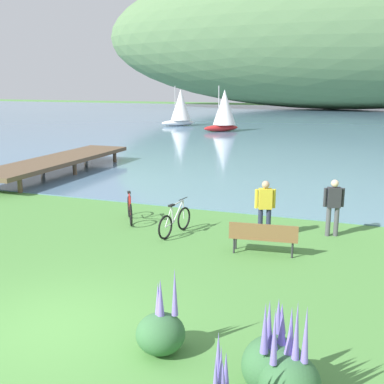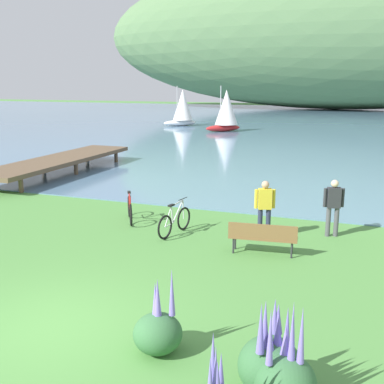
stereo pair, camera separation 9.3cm
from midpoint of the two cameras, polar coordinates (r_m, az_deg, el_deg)
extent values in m
plane|color=#518E42|center=(9.53, -16.52, -15.41)|extent=(200.00, 200.00, 0.00)
cube|color=#5B7F9E|center=(55.91, 15.02, 8.08)|extent=(180.00, 80.00, 0.04)
ellipsoid|color=#567A4C|center=(85.80, 17.65, 18.07)|extent=(83.94, 28.00, 25.54)
cube|color=brown|center=(12.73, 8.79, -5.45)|extent=(1.84, 0.67, 0.05)
cube|color=brown|center=(12.46, 8.73, -4.77)|extent=(1.79, 0.23, 0.40)
cylinder|color=#2D2D33|center=(13.04, 5.46, -5.94)|extent=(0.05, 0.05, 0.45)
cylinder|color=#2D2D33|center=(12.92, 12.23, -6.37)|extent=(0.05, 0.05, 0.45)
cylinder|color=#2D2D33|center=(12.73, 5.23, -6.42)|extent=(0.05, 0.05, 0.45)
cylinder|color=#2D2D33|center=(12.60, 12.17, -6.87)|extent=(0.05, 0.05, 0.45)
torus|color=black|center=(14.61, -0.82, -3.22)|extent=(0.19, 0.72, 0.72)
torus|color=black|center=(13.77, -3.10, -4.27)|extent=(0.19, 0.72, 0.72)
cylinder|color=silver|center=(14.25, -1.53, -2.35)|extent=(0.15, 0.60, 0.61)
cylinder|color=silver|center=(14.15, -1.62, -1.35)|extent=(0.16, 0.65, 0.09)
cylinder|color=silver|center=(13.99, -2.24, -2.76)|extent=(0.07, 0.13, 0.54)
cylinder|color=silver|center=(13.93, -2.62, -4.01)|extent=(0.11, 0.42, 0.05)
cylinder|color=silver|center=(13.83, -2.72, -3.00)|extent=(0.09, 0.37, 0.56)
cylinder|color=silver|center=(14.51, -0.87, -2.11)|extent=(0.05, 0.09, 0.60)
cube|color=black|center=(13.88, -2.34, -1.62)|extent=(0.14, 0.25, 0.05)
cylinder|color=black|center=(14.41, -0.93, -0.82)|extent=(0.11, 0.48, 0.02)
torus|color=black|center=(15.12, -7.23, -2.76)|extent=(0.42, 0.65, 0.72)
torus|color=black|center=(16.13, -7.46, -1.76)|extent=(0.42, 0.65, 0.72)
cylinder|color=red|center=(15.37, -7.34, -1.31)|extent=(0.35, 0.54, 0.61)
cylinder|color=red|center=(15.34, -7.38, -0.32)|extent=(0.37, 0.59, 0.09)
cylinder|color=red|center=(15.69, -7.41, -1.11)|extent=(0.10, 0.13, 0.54)
cylinder|color=red|center=(15.93, -7.41, -1.92)|extent=(0.24, 0.38, 0.05)
cylinder|color=red|center=(15.90, -7.45, -0.96)|extent=(0.21, 0.33, 0.56)
cylinder|color=red|center=(15.07, -7.27, -1.64)|extent=(0.07, 0.09, 0.60)
cube|color=black|center=(15.66, -7.45, -0.03)|extent=(0.21, 0.26, 0.05)
cylinder|color=black|center=(15.01, -7.31, -0.36)|extent=(0.27, 0.42, 0.02)
cylinder|color=#4C4C51|center=(14.57, 16.31, -3.48)|extent=(0.14, 0.14, 0.88)
cylinder|color=#4C4C51|center=(14.63, 17.22, -3.47)|extent=(0.14, 0.14, 0.88)
cube|color=#2D2D33|center=(14.42, 16.96, -0.66)|extent=(0.43, 0.33, 0.60)
sphere|color=beige|center=(14.33, 17.07, 0.97)|extent=(0.22, 0.22, 0.22)
cylinder|color=#2D2D33|center=(14.35, 15.96, -0.65)|extent=(0.09, 0.09, 0.56)
cylinder|color=#2D2D33|center=(14.49, 17.95, -0.66)|extent=(0.09, 0.09, 0.56)
cylinder|color=#282D47|center=(13.99, 8.41, -3.77)|extent=(0.14, 0.14, 0.88)
cylinder|color=#282D47|center=(14.03, 9.38, -3.75)|extent=(0.14, 0.14, 0.88)
cube|color=yellow|center=(13.82, 9.00, -0.82)|extent=(0.43, 0.34, 0.60)
sphere|color=tan|center=(13.73, 9.07, 0.88)|extent=(0.22, 0.22, 0.22)
cylinder|color=yellow|center=(13.78, 7.94, -0.83)|extent=(0.09, 0.09, 0.56)
cylinder|color=yellow|center=(13.87, 10.06, -0.81)|extent=(0.09, 0.09, 0.56)
ellipsoid|color=#386B3D|center=(7.41, 9.78, -20.05)|extent=(0.94, 0.94, 0.87)
cylinder|color=#386B3D|center=(7.18, 10.65, -18.21)|extent=(0.02, 0.02, 0.12)
cone|color=#7A6BC6|center=(7.03, 10.76, -16.06)|extent=(0.14, 0.14, 0.50)
cylinder|color=#386B3D|center=(7.49, 10.65, -16.82)|extent=(0.02, 0.02, 0.12)
cone|color=#7A6BC6|center=(7.34, 10.75, -14.79)|extent=(0.14, 0.14, 0.48)
cylinder|color=#386B3D|center=(7.48, 10.25, -16.83)|extent=(0.02, 0.02, 0.12)
cone|color=#7A6BC6|center=(7.32, 10.36, -14.54)|extent=(0.13, 0.13, 0.55)
cylinder|color=#386B3D|center=(7.16, 11.69, -18.38)|extent=(0.02, 0.02, 0.12)
cone|color=#7A6BC6|center=(6.97, 11.84, -15.74)|extent=(0.11, 0.11, 0.63)
cylinder|color=#386B3D|center=(7.12, 9.10, -18.46)|extent=(0.02, 0.02, 0.12)
cone|color=#7A6BC6|center=(6.91, 9.23, -15.48)|extent=(0.13, 0.13, 0.72)
cylinder|color=#386B3D|center=(6.99, 8.60, -19.09)|extent=(0.02, 0.02, 0.12)
cone|color=#7A6BC6|center=(6.77, 8.73, -15.97)|extent=(0.12, 0.12, 0.75)
cone|color=#7A6BC6|center=(5.92, 2.69, -21.97)|extent=(0.11, 0.11, 0.65)
cone|color=#7A6BC6|center=(5.98, 3.56, -22.06)|extent=(0.13, 0.13, 0.56)
cone|color=#7A6BC6|center=(6.21, 3.98, -20.82)|extent=(0.10, 0.10, 0.52)
cone|color=#7A6BC6|center=(5.94, 3.35, -21.19)|extent=(0.11, 0.11, 0.76)
cone|color=#7A6BC6|center=(5.96, 3.02, -20.26)|extent=(0.14, 0.14, 0.89)
ellipsoid|color=#386B3D|center=(8.30, -3.83, -16.71)|extent=(0.84, 0.84, 0.68)
cylinder|color=#386B3D|center=(8.17, -3.80, -15.09)|extent=(0.02, 0.02, 0.12)
cone|color=#8470D1|center=(7.99, -3.85, -12.60)|extent=(0.13, 0.13, 0.67)
cylinder|color=#386B3D|center=(8.19, -2.08, -15.01)|extent=(0.02, 0.02, 0.12)
cone|color=#8470D1|center=(7.97, -2.11, -12.00)|extent=(0.11, 0.11, 0.83)
cylinder|color=#386B3D|center=(8.22, -4.08, -14.91)|extent=(0.02, 0.02, 0.12)
cone|color=#8470D1|center=(8.06, -4.12, -12.72)|extent=(0.12, 0.12, 0.58)
ellipsoid|color=#386B3D|center=(7.16, 11.59, -21.71)|extent=(0.87, 0.87, 0.81)
cylinder|color=#386B3D|center=(6.97, 13.30, -19.86)|extent=(0.02, 0.02, 0.12)
cone|color=#8470D1|center=(6.73, 13.52, -16.47)|extent=(0.11, 0.11, 0.83)
cylinder|color=#386B3D|center=(6.97, 12.22, -19.80)|extent=(0.02, 0.02, 0.12)
cone|color=#8470D1|center=(6.75, 12.41, -16.66)|extent=(0.11, 0.11, 0.76)
cylinder|color=#386B3D|center=(7.02, 12.27, -19.56)|extent=(0.02, 0.02, 0.12)
cone|color=#8470D1|center=(6.77, 12.47, -16.06)|extent=(0.10, 0.10, 0.86)
cylinder|color=#386B3D|center=(6.86, 9.68, -20.28)|extent=(0.02, 0.02, 0.12)
cone|color=#8470D1|center=(6.62, 9.85, -16.88)|extent=(0.10, 0.10, 0.82)
cylinder|color=#386B3D|center=(7.10, 9.73, -19.04)|extent=(0.02, 0.02, 0.12)
cone|color=#8470D1|center=(6.94, 9.84, -16.89)|extent=(0.13, 0.13, 0.49)
cylinder|color=#386B3D|center=(7.07, 11.52, -19.28)|extent=(0.02, 0.02, 0.12)
cone|color=#8470D1|center=(6.91, 11.64, -17.19)|extent=(0.15, 0.15, 0.48)
ellipsoid|color=#B22323|center=(44.37, 3.83, 7.73)|extent=(3.19, 3.24, 0.62)
cylinder|color=#B2B2B2|center=(44.10, 3.55, 10.42)|extent=(0.09, 0.09, 3.55)
cone|color=white|center=(44.40, 4.25, 10.20)|extent=(2.98, 2.98, 3.20)
ellipsoid|color=white|center=(50.07, -1.42, 8.35)|extent=(3.35, 2.96, 0.61)
cylinder|color=#B2B2B2|center=(49.86, -1.74, 10.70)|extent=(0.09, 0.09, 3.50)
cone|color=white|center=(50.04, -1.07, 10.52)|extent=(2.92, 2.92, 3.15)
cube|color=brown|center=(24.42, -15.67, 3.73)|extent=(2.40, 10.00, 0.20)
cylinder|color=brown|center=(20.82, -19.86, 0.76)|extent=(0.20, 0.20, 0.60)
cylinder|color=brown|center=(25.06, -17.40, 2.91)|extent=(0.20, 0.20, 0.60)
cylinder|color=brown|center=(23.94, -13.75, 2.69)|extent=(0.20, 0.20, 0.60)
cylinder|color=brown|center=(28.28, -12.48, 4.30)|extent=(0.20, 0.20, 0.60)
cylinder|color=brown|center=(27.30, -9.08, 4.14)|extent=(0.20, 0.20, 0.60)
camera|label=1|loc=(0.05, -89.83, 0.04)|focal=44.09mm
camera|label=2|loc=(0.05, 90.17, -0.04)|focal=44.09mm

